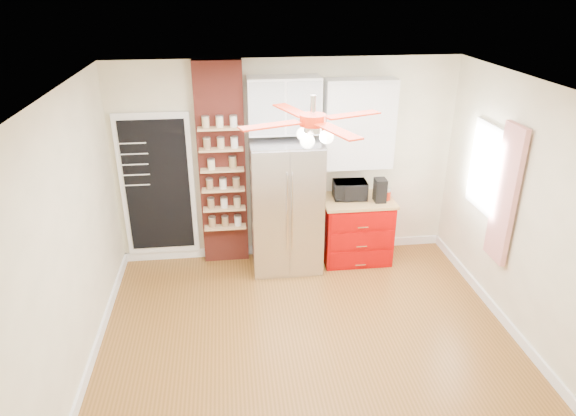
{
  "coord_description": "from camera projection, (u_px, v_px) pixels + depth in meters",
  "views": [
    {
      "loc": [
        -0.76,
        -4.42,
        3.58
      ],
      "look_at": [
        -0.11,
        0.9,
        1.17
      ],
      "focal_mm": 32.0,
      "sensor_mm": 36.0,
      "label": 1
    }
  ],
  "objects": [
    {
      "name": "canister_right",
      "position": [
        386.0,
        194.0,
        6.79
      ],
      "size": [
        0.12,
        0.12,
        0.14
      ],
      "primitive_type": "cylinder",
      "rotation": [
        0.0,
        0.0,
        0.19
      ],
      "color": "#B4180A",
      "rests_on": "red_cabinet"
    },
    {
      "name": "wall_front",
      "position": [
        362.0,
        371.0,
        3.19
      ],
      "size": [
        4.5,
        0.02,
        2.7
      ],
      "primitive_type": "cube",
      "color": "#F1E9C2",
      "rests_on": "floor"
    },
    {
      "name": "floor",
      "position": [
        308.0,
        340.0,
        5.56
      ],
      "size": [
        4.5,
        4.5,
        0.0
      ],
      "primitive_type": "plane",
      "color": "brown",
      "rests_on": "ground"
    },
    {
      "name": "ceiling_fan",
      "position": [
        313.0,
        121.0,
        4.56
      ],
      "size": [
        1.4,
        1.4,
        0.44
      ],
      "color": "silver",
      "rests_on": "ceiling"
    },
    {
      "name": "toaster_oven",
      "position": [
        350.0,
        190.0,
        6.79
      ],
      "size": [
        0.44,
        0.31,
        0.24
      ],
      "primitive_type": "imported",
      "rotation": [
        0.0,
        0.0,
        -0.04
      ],
      "color": "black",
      "rests_on": "red_cabinet"
    },
    {
      "name": "curtain",
      "position": [
        505.0,
        195.0,
        5.52
      ],
      "size": [
        0.06,
        0.4,
        1.55
      ],
      "primitive_type": "cube",
      "color": "red",
      "rests_on": "wall_right"
    },
    {
      "name": "pantry_jar_beans",
      "position": [
        233.0,
        162.0,
        6.52
      ],
      "size": [
        0.12,
        0.12,
        0.14
      ],
      "primitive_type": "cylinder",
      "rotation": [
        0.0,
        0.0,
        -0.35
      ],
      "color": "#9B7F4F",
      "rests_on": "brick_pillar"
    },
    {
      "name": "brick_pillar",
      "position": [
        222.0,
        167.0,
        6.65
      ],
      "size": [
        0.6,
        0.16,
        2.7
      ],
      "primitive_type": "cube",
      "color": "maroon",
      "rests_on": "floor"
    },
    {
      "name": "upper_shelf_unit",
      "position": [
        359.0,
        124.0,
        6.57
      ],
      "size": [
        0.9,
        0.3,
        1.15
      ],
      "primitive_type": "cube",
      "color": "white",
      "rests_on": "wall_back"
    },
    {
      "name": "wall_right",
      "position": [
        527.0,
        217.0,
        5.25
      ],
      "size": [
        0.02,
        4.0,
        2.7
      ],
      "primitive_type": "cube",
      "color": "#F1E9C2",
      "rests_on": "floor"
    },
    {
      "name": "wall_back",
      "position": [
        286.0,
        162.0,
        6.82
      ],
      "size": [
        4.5,
        0.02,
        2.7
      ],
      "primitive_type": "cube",
      "color": "#F1E9C2",
      "rests_on": "floor"
    },
    {
      "name": "coffee_maker",
      "position": [
        380.0,
        190.0,
        6.69
      ],
      "size": [
        0.15,
        0.18,
        0.31
      ],
      "primitive_type": "cube",
      "rotation": [
        0.0,
        0.0,
        -0.01
      ],
      "color": "black",
      "rests_on": "red_cabinet"
    },
    {
      "name": "red_cabinet",
      "position": [
        356.0,
        229.0,
        7.0
      ],
      "size": [
        0.94,
        0.64,
        0.9
      ],
      "color": "#A20302",
      "rests_on": "floor"
    },
    {
      "name": "ceiling",
      "position": [
        314.0,
        89.0,
        4.45
      ],
      "size": [
        4.5,
        4.5,
        0.0
      ],
      "primitive_type": "plane",
      "color": "white",
      "rests_on": "wall_back"
    },
    {
      "name": "fridge",
      "position": [
        286.0,
        206.0,
        6.67
      ],
      "size": [
        0.9,
        0.7,
        1.75
      ],
      "primitive_type": "cube",
      "color": "silver",
      "rests_on": "floor"
    },
    {
      "name": "chalkboard",
      "position": [
        158.0,
        186.0,
        6.7
      ],
      "size": [
        0.95,
        0.05,
        1.95
      ],
      "color": "white",
      "rests_on": "wall_back"
    },
    {
      "name": "pantry_jar_oats",
      "position": [
        211.0,
        165.0,
        6.46
      ],
      "size": [
        0.11,
        0.11,
        0.13
      ],
      "primitive_type": "cylinder",
      "rotation": [
        0.0,
        0.0,
        0.21
      ],
      "color": "beige",
      "rests_on": "brick_pillar"
    },
    {
      "name": "upper_glass_cabinet",
      "position": [
        284.0,
        105.0,
        6.32
      ],
      "size": [
        0.9,
        0.35,
        0.7
      ],
      "primitive_type": "cube",
      "color": "white",
      "rests_on": "wall_back"
    },
    {
      "name": "canister_left",
      "position": [
        387.0,
        195.0,
        6.77
      ],
      "size": [
        0.1,
        0.1,
        0.12
      ],
      "primitive_type": "cylinder",
      "rotation": [
        0.0,
        0.0,
        0.01
      ],
      "color": "#AF1F09",
      "rests_on": "red_cabinet"
    },
    {
      "name": "window",
      "position": [
        487.0,
        169.0,
        5.98
      ],
      "size": [
        0.04,
        0.75,
        1.05
      ],
      "primitive_type": "cube",
      "color": "white",
      "rests_on": "wall_right"
    },
    {
      "name": "wall_left",
      "position": [
        71.0,
        242.0,
        4.76
      ],
      "size": [
        0.02,
        4.0,
        2.7
      ],
      "primitive_type": "cube",
      "color": "#F1E9C2",
      "rests_on": "floor"
    }
  ]
}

